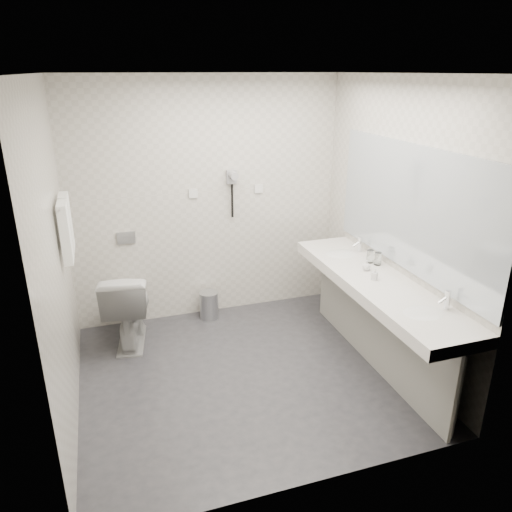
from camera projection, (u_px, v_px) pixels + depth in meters
name	position (u px, v px, depth m)	size (l,w,h in m)	color
floor	(245.00, 374.00, 4.32)	(2.80, 2.80, 0.00)	#2B2B30
ceiling	(242.00, 73.00, 3.42)	(2.80, 2.80, 0.00)	silver
wall_back	(208.00, 202.00, 5.02)	(2.80, 2.80, 0.00)	beige
wall_front	(311.00, 314.00, 2.71)	(2.80, 2.80, 0.00)	beige
wall_left	(56.00, 261.00, 3.46)	(2.60, 2.60, 0.00)	beige
wall_right	(396.00, 225.00, 4.27)	(2.60, 2.60, 0.00)	beige
vanity_counter	(376.00, 284.00, 4.18)	(0.55, 2.20, 0.10)	silver
vanity_panel	(375.00, 328.00, 4.34)	(0.03, 2.15, 0.75)	gray
vanity_post_near	(456.00, 396.00, 3.42)	(0.06, 0.06, 0.75)	silver
vanity_post_far	(327.00, 282.00, 5.27)	(0.06, 0.06, 0.75)	silver
mirror	(411.00, 209.00, 4.02)	(0.02, 2.20, 1.05)	#B2BCC6
basin_near	(423.00, 315.00, 3.59)	(0.40, 0.31, 0.05)	silver
basin_far	(341.00, 255.00, 4.74)	(0.40, 0.31, 0.05)	silver
faucet_near	(447.00, 300.00, 3.61)	(0.04, 0.04, 0.15)	silver
faucet_far	(360.00, 244.00, 4.77)	(0.04, 0.04, 0.15)	silver
soap_bottle_a	(375.00, 274.00, 4.13)	(0.05, 0.05, 0.10)	silver
soap_bottle_b	(367.00, 265.00, 4.33)	(0.07, 0.07, 0.09)	silver
glass_left	(378.00, 259.00, 4.44)	(0.06, 0.06, 0.12)	silver
glass_right	(370.00, 256.00, 4.50)	(0.07, 0.07, 0.12)	silver
toilet	(128.00, 306.00, 4.71)	(0.43, 0.76, 0.77)	silver
flush_plate	(126.00, 238.00, 4.87)	(0.18, 0.02, 0.12)	#B2B5BA
pedal_bin	(209.00, 306.00, 5.25)	(0.20, 0.20, 0.28)	#B2B5BA
bin_lid	(209.00, 293.00, 5.20)	(0.20, 0.20, 0.01)	#B2B5BA
towel_rail	(61.00, 201.00, 3.86)	(0.02, 0.02, 0.62)	silver
towel_near	(65.00, 232.00, 3.82)	(0.07, 0.24, 0.48)	white
towel_far	(67.00, 223.00, 4.06)	(0.07, 0.24, 0.48)	white
dryer_cradle	(231.00, 177.00, 4.98)	(0.10, 0.04, 0.14)	gray
dryer_barrel	(233.00, 175.00, 4.91)	(0.08, 0.08, 0.14)	gray
dryer_cord	(232.00, 201.00, 5.06)	(0.02, 0.02, 0.35)	black
switch_plate_a	(193.00, 194.00, 4.93)	(0.09, 0.02, 0.09)	silver
switch_plate_b	(259.00, 189.00, 5.14)	(0.09, 0.02, 0.09)	silver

